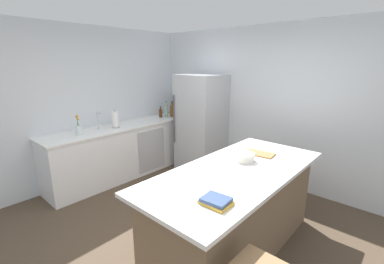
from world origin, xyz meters
The scene contains 17 objects.
ground_plane centered at (0.00, 0.00, 0.00)m, with size 7.20×7.20×0.00m, color #4C3D2D.
wall_rear centered at (0.00, 2.25, 1.30)m, with size 6.00×0.10×2.60m, color silver.
wall_left centered at (-2.45, 0.00, 1.30)m, with size 0.10×6.00×2.60m, color silver.
counter_run_left centered at (-2.09, 0.71, 0.47)m, with size 0.65×2.81×0.93m.
kitchen_island centered at (0.49, 0.35, 0.47)m, with size 1.00×2.25×0.93m.
refrigerator centered at (-1.24, 1.84, 0.90)m, with size 0.77×0.75×1.80m.
sink_faucet centered at (-2.13, 0.25, 1.09)m, with size 0.15×0.05×0.30m.
flower_vase centered at (-2.06, -0.11, 1.02)m, with size 0.09×0.09×0.31m.
paper_towel_roll centered at (-2.06, 0.53, 1.06)m, with size 0.14×0.14×0.31m.
vinegar_bottle centered at (-2.09, 2.00, 1.04)m, with size 0.05×0.05×0.27m.
hot_sauce_bottle centered at (-2.07, 1.91, 1.02)m, with size 0.05×0.05×0.23m.
whiskey_bottle centered at (-2.01, 1.82, 1.05)m, with size 0.09×0.09×0.31m.
gin_bottle centered at (-2.07, 1.71, 1.06)m, with size 0.07×0.07×0.32m.
syrup_bottle centered at (-2.14, 1.62, 1.02)m, with size 0.07×0.07×0.22m.
cookbook_stack centered at (0.74, -0.34, 0.96)m, with size 0.24×0.19×0.05m.
mixing_bowl centered at (0.41, 0.62, 0.98)m, with size 0.23×0.23×0.09m.
cutting_board centered at (0.44, 0.93, 0.94)m, with size 0.36×0.24×0.02m.
Camera 1 is at (1.82, -1.83, 2.01)m, focal length 24.39 mm.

